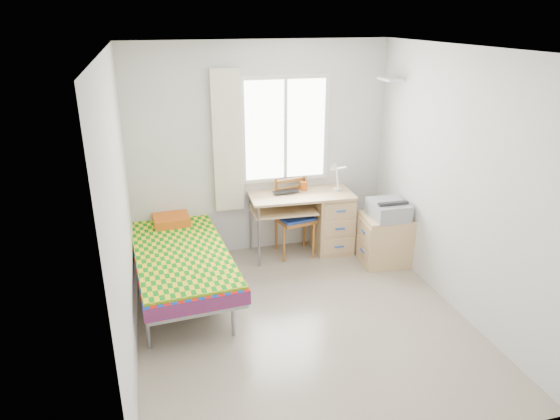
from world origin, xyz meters
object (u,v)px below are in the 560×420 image
object	(u,v)px
chair	(294,212)
printer	(388,209)
desk	(326,218)
cabinet	(385,239)
bed	(181,254)

from	to	relation	value
chair	printer	size ratio (longest dim) A/B	2.03
chair	printer	xyz separation A→B (m)	(0.99, -0.58, 0.16)
desk	cabinet	bearing A→B (deg)	-40.38
bed	desk	world-z (taller)	bed
bed	desk	xyz separation A→B (m)	(1.88, 0.55, -0.00)
desk	printer	size ratio (longest dim) A/B	2.70
chair	printer	bearing A→B (deg)	-41.51
chair	cabinet	world-z (taller)	chair
bed	cabinet	xyz separation A→B (m)	(2.44, 0.02, -0.13)
bed	desk	bearing A→B (deg)	12.23
chair	cabinet	distance (m)	1.16
cabinet	printer	bearing A→B (deg)	-74.96
bed	printer	bearing A→B (deg)	-4.09
bed	desk	distance (m)	1.96
chair	cabinet	bearing A→B (deg)	-40.64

